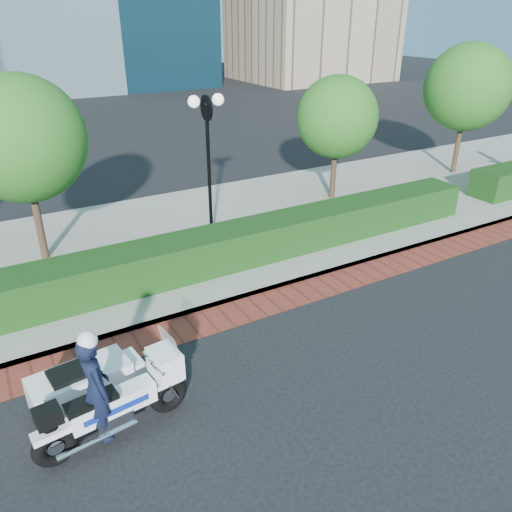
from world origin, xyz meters
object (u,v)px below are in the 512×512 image
tree_b (22,139)px  police_motorcycle (97,390)px  tree_c (337,117)px  tree_d (468,88)px  lamppost (208,147)px

tree_b → police_motorcycle: 7.45m
tree_c → tree_d: size_ratio=0.83×
tree_c → lamppost: bearing=-166.7°
tree_d → tree_c: bearing=-180.0°
lamppost → police_motorcycle: lamppost is taller
tree_b → police_motorcycle: tree_b is taller
lamppost → tree_d: tree_d is taller
tree_c → tree_d: 6.52m
lamppost → tree_d: bearing=6.2°
tree_c → tree_d: (6.50, 0.00, 0.56)m
tree_b → tree_c: tree_b is taller
tree_c → police_motorcycle: size_ratio=1.63×
lamppost → police_motorcycle: 7.69m
lamppost → tree_b: size_ratio=0.86×
tree_d → police_motorcycle: tree_d is taller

